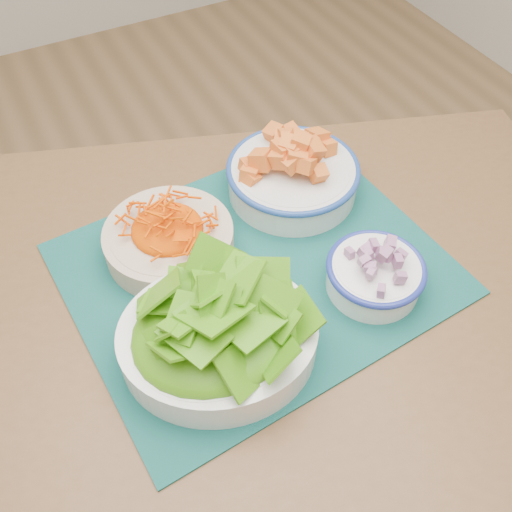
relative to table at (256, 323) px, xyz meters
The scene contains 7 objects.
ground 0.72m from the table, 66.91° to the left, with size 4.00×4.00×0.00m, color #AB8152.
table is the anchor object (origin of this frame).
placemat 0.11m from the table, 61.41° to the left, with size 0.57×0.47×0.00m, color #093331.
carrot_bowl 0.22m from the table, 124.88° to the left, with size 0.23×0.23×0.09m.
squash_bowl 0.28m from the table, 45.51° to the left, with size 0.25×0.25×0.11m.
lettuce_bowl 0.21m from the table, 141.08° to the right, with size 0.34×0.31×0.14m.
onion_bowl 0.23m from the table, 27.93° to the right, with size 0.16×0.16×0.08m.
Camera 1 is at (-0.37, -0.76, 1.47)m, focal length 40.00 mm.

